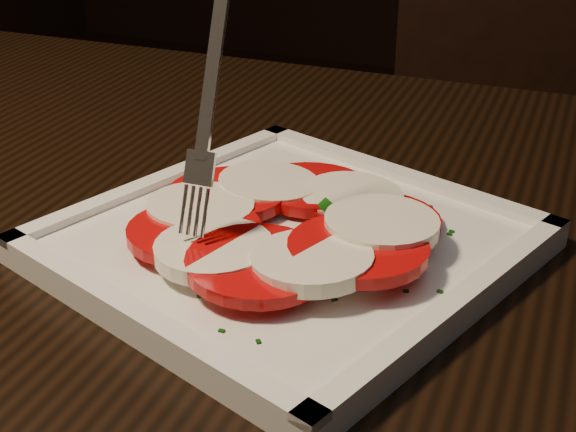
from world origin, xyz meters
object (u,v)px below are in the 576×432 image
object	(u,v)px
table	(303,347)
chair	(521,152)
fork	(216,92)
plate	(288,245)

from	to	relation	value
table	chair	size ratio (longest dim) A/B	1.32
fork	table	bearing A→B (deg)	50.78
table	chair	bearing A→B (deg)	85.60
fork	chair	bearing A→B (deg)	81.23
chair	plate	bearing A→B (deg)	-108.73
plate	fork	distance (m)	0.12
chair	plate	xyz separation A→B (m)	(-0.06, -0.80, 0.22)
chair	plate	world-z (taller)	chair
chair	fork	world-z (taller)	fork
table	fork	bearing A→B (deg)	-127.29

